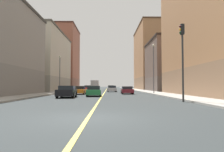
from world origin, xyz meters
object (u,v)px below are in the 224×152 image
at_px(building_right_distant, 64,58).
at_px(car_silver, 112,89).
at_px(building_left_mid, 169,66).
at_px(car_orange, 79,90).
at_px(car_red, 88,88).
at_px(traffic_light_left_near, 182,52).
at_px(car_black, 67,92).
at_px(car_blue, 111,88).
at_px(car_green, 94,91).
at_px(street_lamp_right_near, 60,70).
at_px(building_right_midblock, 44,62).
at_px(building_left_near, 219,11).
at_px(building_left_far, 151,58).
at_px(street_lamp_left_near, 154,64).
at_px(car_maroon, 127,90).
at_px(box_truck, 95,85).

relative_size(building_right_distant, car_silver, 5.41).
bearing_deg(building_left_mid, car_orange, -138.12).
xyz_separation_m(car_red, car_orange, (0.08, -14.84, -0.06)).
bearing_deg(traffic_light_left_near, car_orange, 125.09).
xyz_separation_m(car_black, car_blue, (5.31, 35.41, 0.01)).
distance_m(car_green, car_black, 4.06).
relative_size(car_orange, car_silver, 1.03).
distance_m(building_right_distant, street_lamp_right_near, 37.59).
bearing_deg(building_right_midblock, building_left_mid, -4.71).
bearing_deg(car_silver, building_left_near, -53.52).
xyz_separation_m(building_left_far, car_green, (-16.29, -44.03, -9.95)).
bearing_deg(car_silver, car_green, -97.90).
distance_m(street_lamp_left_near, car_blue, 26.97).
xyz_separation_m(traffic_light_left_near, car_maroon, (-3.25, 16.63, -3.59)).
xyz_separation_m(building_left_far, car_blue, (-13.83, -11.52, -9.92)).
xyz_separation_m(building_right_distant, box_truck, (11.34, -3.31, -9.34)).
bearing_deg(car_black, building_left_mid, 53.42).
bearing_deg(street_lamp_left_near, car_red, 130.32).
distance_m(building_right_midblock, traffic_light_left_near, 41.50).
bearing_deg(car_red, box_truck, 90.17).
bearing_deg(traffic_light_left_near, box_truck, 101.50).
distance_m(building_left_near, building_right_midblock, 39.94).
distance_m(street_lamp_right_near, car_maroon, 13.09).
relative_size(building_left_mid, car_black, 3.68).
bearing_deg(building_left_mid, car_silver, -161.90).
distance_m(street_lamp_right_near, car_orange, 7.81).
distance_m(car_green, car_maroon, 8.66).
relative_size(traffic_light_left_near, car_orange, 1.57).
height_order(car_green, car_blue, car_blue).
relative_size(street_lamp_right_near, car_blue, 1.50).
bearing_deg(building_left_far, car_orange, -116.43).
distance_m(building_right_midblock, street_lamp_left_near, 29.96).
height_order(street_lamp_left_near, street_lamp_right_near, street_lamp_left_near).
relative_size(car_green, car_blue, 0.98).
height_order(building_right_midblock, car_orange, building_right_midblock).
bearing_deg(building_left_far, street_lamp_left_near, -100.85).
bearing_deg(car_black, street_lamp_left_near, 38.74).
relative_size(building_right_distant, car_green, 5.03).
relative_size(car_red, car_orange, 1.02).
bearing_deg(car_black, car_orange, 88.85).
relative_size(street_lamp_right_near, car_silver, 1.64).
xyz_separation_m(building_left_far, traffic_light_left_near, (-8.17, -53.51, -6.40)).
relative_size(building_right_distant, car_blue, 4.95).
relative_size(building_left_near, car_black, 5.92).
relative_size(building_left_far, car_blue, 5.22).
bearing_deg(building_right_distant, car_green, -73.43).
bearing_deg(traffic_light_left_near, street_lamp_right_near, 126.05).
xyz_separation_m(building_right_midblock, car_blue, (16.62, 7.11, -6.62)).
height_order(building_left_near, car_red, building_left_near).
xyz_separation_m(building_left_far, building_right_distant, (-30.45, 3.55, 0.37)).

